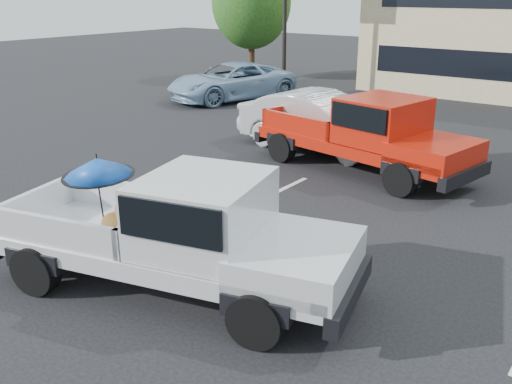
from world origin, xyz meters
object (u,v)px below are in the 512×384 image
(silver_pickup, at_px, (190,229))
(red_pickup, at_px, (376,132))
(tree_left, at_px, (251,2))
(silver_sedan, at_px, (321,122))
(blue_suv, at_px, (231,82))

(silver_pickup, relative_size, red_pickup, 0.98)
(silver_pickup, xyz_separation_m, red_pickup, (-0.38, 7.13, 0.00))
(tree_left, relative_size, red_pickup, 0.98)
(silver_pickup, bearing_deg, silver_sedan, 93.13)
(silver_sedan, bearing_deg, tree_left, 49.30)
(silver_pickup, xyz_separation_m, blue_suv, (-9.55, 12.90, -0.30))
(silver_pickup, relative_size, silver_sedan, 1.21)
(silver_pickup, height_order, blue_suv, silver_pickup)
(silver_pickup, distance_m, blue_suv, 16.05)
(silver_pickup, distance_m, silver_sedan, 8.61)
(silver_sedan, bearing_deg, red_pickup, -112.37)
(silver_sedan, distance_m, blue_suv, 8.43)
(silver_pickup, xyz_separation_m, silver_sedan, (-2.54, 8.23, -0.23))
(silver_sedan, xyz_separation_m, blue_suv, (-7.01, 4.67, -0.07))
(silver_pickup, bearing_deg, blue_suv, 112.51)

